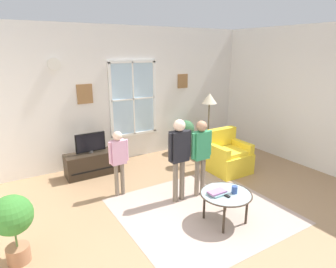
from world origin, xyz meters
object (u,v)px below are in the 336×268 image
(coffee_table, at_px, (226,195))
(potted_plant_by_window, at_px, (186,132))
(floor_lamp, at_px, (209,105))
(cup, at_px, (234,190))
(person_pink_shirt, at_px, (118,156))
(potted_plant_corner, at_px, (13,220))
(television, at_px, (90,143))
(person_black_shirt, at_px, (179,151))
(remote_near_books, at_px, (226,195))
(person_green_shirt, at_px, (201,150))
(book_stack, at_px, (217,193))
(tv_stand, at_px, (92,164))
(armchair, at_px, (227,156))

(coffee_table, xyz_separation_m, potted_plant_by_window, (1.24, 2.80, 0.09))
(floor_lamp, bearing_deg, cup, -119.70)
(person_pink_shirt, height_order, potted_plant_corner, person_pink_shirt)
(television, xyz_separation_m, person_black_shirt, (0.92, -1.81, 0.20))
(cup, distance_m, person_black_shirt, 1.07)
(television, relative_size, cup, 5.43)
(cup, height_order, potted_plant_corner, potted_plant_corner)
(remote_near_books, xyz_separation_m, potted_plant_corner, (-2.65, 0.71, 0.10))
(coffee_table, bearing_deg, person_pink_shirt, 122.76)
(person_green_shirt, xyz_separation_m, potted_plant_corner, (-2.89, -0.20, -0.27))
(book_stack, relative_size, person_green_shirt, 0.20)
(remote_near_books, relative_size, floor_lamp, 0.09)
(cup, relative_size, person_pink_shirt, 0.09)
(remote_near_books, relative_size, person_green_shirt, 0.10)
(person_pink_shirt, distance_m, person_green_shirt, 1.40)
(tv_stand, distance_m, potted_plant_corner, 2.58)
(person_pink_shirt, distance_m, floor_lamp, 2.41)
(television, distance_m, person_green_shirt, 2.28)
(potted_plant_by_window, distance_m, potted_plant_corner, 4.50)
(tv_stand, distance_m, person_pink_shirt, 1.23)
(television, bearing_deg, cup, -65.22)
(cup, bearing_deg, armchair, 50.05)
(armchair, distance_m, book_stack, 1.96)
(cup, height_order, person_green_shirt, person_green_shirt)
(potted_plant_by_window, bearing_deg, floor_lamp, -87.16)
(book_stack, relative_size, cup, 2.43)
(potted_plant_by_window, bearing_deg, armchair, -87.60)
(cup, height_order, person_black_shirt, person_black_shirt)
(cup, bearing_deg, potted_plant_corner, 165.89)
(television, bearing_deg, person_pink_shirt, -82.71)
(remote_near_books, bearing_deg, person_green_shirt, 75.23)
(person_black_shirt, distance_m, potted_plant_by_window, 2.46)
(television, bearing_deg, floor_lamp, -15.73)
(coffee_table, bearing_deg, book_stack, 158.83)
(book_stack, relative_size, floor_lamp, 0.17)
(potted_plant_by_window, bearing_deg, television, -177.35)
(coffee_table, height_order, person_pink_shirt, person_pink_shirt)
(tv_stand, relative_size, potted_plant_by_window, 1.30)
(book_stack, distance_m, floor_lamp, 2.55)
(person_pink_shirt, bearing_deg, remote_near_books, -59.66)
(tv_stand, bearing_deg, person_pink_shirt, -82.73)
(tv_stand, bearing_deg, television, -90.00)
(coffee_table, bearing_deg, potted_plant_by_window, 66.04)
(tv_stand, height_order, book_stack, book_stack)
(coffee_table, xyz_separation_m, person_black_shirt, (-0.24, 0.88, 0.46))
(remote_near_books, bearing_deg, book_stack, 123.56)
(coffee_table, bearing_deg, person_black_shirt, 105.30)
(tv_stand, height_order, potted_plant_corner, potted_plant_corner)
(remote_near_books, bearing_deg, floor_lamp, 56.92)
(tv_stand, xyz_separation_m, potted_plant_by_window, (2.40, 0.11, 0.28))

